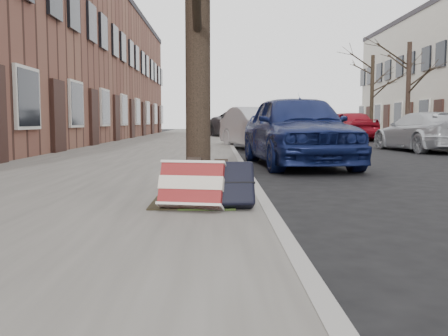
{
  "coord_description": "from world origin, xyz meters",
  "views": [
    {
      "loc": [
        -1.75,
        -3.9,
        0.96
      ],
      "look_at": [
        -1.69,
        0.8,
        0.52
      ],
      "focal_mm": 40.0,
      "sensor_mm": 36.0,
      "label": 1
    }
  ],
  "objects_px": {
    "suitcase_red": "(192,186)",
    "car_near_front": "(297,129)",
    "car_near_mid": "(259,128)",
    "suitcase_navy": "(222,185)"
  },
  "relations": [
    {
      "from": "car_near_front",
      "to": "car_near_mid",
      "type": "relative_size",
      "value": 1.05
    },
    {
      "from": "suitcase_red",
      "to": "suitcase_navy",
      "type": "relative_size",
      "value": 0.99
    },
    {
      "from": "suitcase_navy",
      "to": "car_near_mid",
      "type": "relative_size",
      "value": 0.14
    },
    {
      "from": "suitcase_navy",
      "to": "car_near_front",
      "type": "height_order",
      "value": "car_near_front"
    },
    {
      "from": "suitcase_red",
      "to": "car_near_mid",
      "type": "distance_m",
      "value": 12.41
    },
    {
      "from": "suitcase_red",
      "to": "car_near_front",
      "type": "xyz_separation_m",
      "value": [
        1.96,
        6.11,
        0.44
      ]
    },
    {
      "from": "suitcase_red",
      "to": "car_near_mid",
      "type": "height_order",
      "value": "car_near_mid"
    },
    {
      "from": "suitcase_red",
      "to": "car_near_mid",
      "type": "xyz_separation_m",
      "value": [
        1.66,
        12.3,
        0.37
      ]
    },
    {
      "from": "suitcase_navy",
      "to": "suitcase_red",
      "type": "bearing_deg",
      "value": -177.14
    },
    {
      "from": "suitcase_navy",
      "to": "car_near_front",
      "type": "distance_m",
      "value": 6.32
    }
  ]
}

